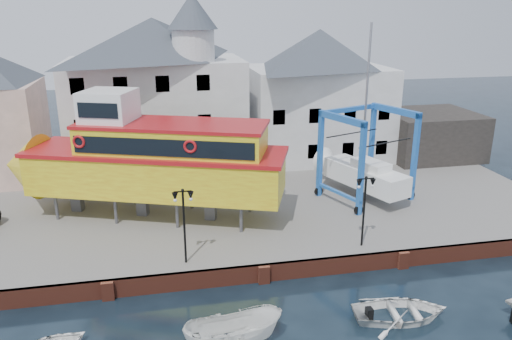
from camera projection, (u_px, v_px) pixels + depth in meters
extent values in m
plane|color=black|center=(264.00, 282.00, 26.65)|extent=(140.00, 140.00, 0.00)
cube|color=slate|center=(232.00, 199.00, 36.74)|extent=(44.00, 22.00, 1.00)
cube|color=maroon|center=(263.00, 273.00, 26.61)|extent=(44.00, 0.25, 1.00)
cube|color=maroon|center=(108.00, 291.00, 24.94)|extent=(0.60, 0.36, 1.00)
cube|color=maroon|center=(264.00, 274.00, 26.45)|extent=(0.60, 0.36, 1.00)
cube|color=maroon|center=(403.00, 260.00, 27.96)|extent=(0.60, 0.36, 1.00)
cube|color=silver|center=(157.00, 115.00, 41.21)|extent=(14.00, 8.00, 9.00)
pyramid|color=#3C414C|center=(153.00, 39.00, 39.30)|extent=(14.00, 8.00, 3.20)
cube|color=black|center=(86.00, 166.00, 37.39)|extent=(1.00, 0.08, 1.20)
cube|color=black|center=(127.00, 164.00, 37.96)|extent=(1.00, 0.08, 1.20)
cube|color=black|center=(167.00, 162.00, 38.53)|extent=(1.00, 0.08, 1.20)
cube|color=black|center=(206.00, 159.00, 39.09)|extent=(1.00, 0.08, 1.20)
cube|color=black|center=(82.00, 127.00, 36.45)|extent=(1.00, 0.08, 1.20)
cube|color=black|center=(124.00, 126.00, 37.02)|extent=(1.00, 0.08, 1.20)
cube|color=black|center=(165.00, 124.00, 37.58)|extent=(1.00, 0.08, 1.20)
cube|color=black|center=(205.00, 122.00, 38.15)|extent=(1.00, 0.08, 1.20)
cube|color=black|center=(77.00, 86.00, 35.51)|extent=(1.00, 0.08, 1.20)
cube|color=black|center=(120.00, 85.00, 36.08)|extent=(1.00, 0.08, 1.20)
cube|color=black|center=(162.00, 84.00, 36.64)|extent=(1.00, 0.08, 1.20)
cube|color=black|center=(203.00, 83.00, 37.21)|extent=(1.00, 0.08, 1.20)
cylinder|color=silver|center=(193.00, 45.00, 37.75)|extent=(3.20, 3.20, 2.40)
cone|color=#3C414C|center=(192.00, 11.00, 36.97)|extent=(3.80, 3.80, 2.60)
cube|color=silver|center=(317.00, 113.00, 44.47)|extent=(12.00, 8.00, 8.00)
pyramid|color=#3C414C|center=(320.00, 48.00, 42.71)|extent=(12.00, 8.00, 3.20)
cube|color=black|center=(278.00, 153.00, 40.69)|extent=(1.00, 0.08, 1.20)
cube|color=black|center=(314.00, 151.00, 41.25)|extent=(1.00, 0.08, 1.20)
cube|color=black|center=(348.00, 149.00, 41.82)|extent=(1.00, 0.08, 1.20)
cube|color=black|center=(381.00, 147.00, 42.38)|extent=(1.00, 0.08, 1.20)
cube|color=black|center=(279.00, 117.00, 39.75)|extent=(1.00, 0.08, 1.20)
cube|color=black|center=(315.00, 116.00, 40.31)|extent=(1.00, 0.08, 1.20)
cube|color=black|center=(350.00, 114.00, 40.88)|extent=(1.00, 0.08, 1.20)
cube|color=black|center=(384.00, 113.00, 41.44)|extent=(1.00, 0.08, 1.20)
cube|color=black|center=(429.00, 134.00, 45.12)|extent=(8.00, 7.00, 4.00)
cylinder|color=black|center=(184.00, 228.00, 26.08)|extent=(0.12, 0.12, 4.00)
cube|color=black|center=(183.00, 191.00, 25.44)|extent=(0.90, 0.06, 0.06)
sphere|color=black|center=(183.00, 190.00, 25.41)|extent=(0.16, 0.16, 0.16)
cone|color=black|center=(175.00, 197.00, 25.44)|extent=(0.32, 0.32, 0.45)
sphere|color=white|center=(175.00, 200.00, 25.50)|extent=(0.18, 0.18, 0.18)
cone|color=black|center=(191.00, 196.00, 25.60)|extent=(0.32, 0.32, 0.45)
sphere|color=white|center=(191.00, 199.00, 25.65)|extent=(0.18, 0.18, 0.18)
cylinder|color=black|center=(364.00, 213.00, 27.96)|extent=(0.12, 0.12, 4.00)
cube|color=black|center=(366.00, 179.00, 27.32)|extent=(0.90, 0.06, 0.06)
sphere|color=black|center=(366.00, 177.00, 27.30)|extent=(0.16, 0.16, 0.16)
cone|color=black|center=(359.00, 184.00, 27.33)|extent=(0.32, 0.32, 0.45)
sphere|color=white|center=(359.00, 187.00, 27.38)|extent=(0.18, 0.18, 0.18)
cone|color=black|center=(373.00, 183.00, 27.48)|extent=(0.32, 0.32, 0.45)
sphere|color=white|center=(372.00, 186.00, 27.54)|extent=(0.18, 0.18, 0.18)
cylinder|color=#59595E|center=(56.00, 207.00, 31.80)|extent=(0.26, 0.26, 1.71)
cylinder|color=#59595E|center=(81.00, 190.00, 34.80)|extent=(0.26, 0.26, 1.71)
cylinder|color=#59595E|center=(116.00, 211.00, 31.21)|extent=(0.26, 0.26, 1.71)
cylinder|color=#59595E|center=(135.00, 193.00, 34.21)|extent=(0.26, 0.26, 1.71)
cylinder|color=#59595E|center=(177.00, 215.00, 30.62)|extent=(0.26, 0.26, 1.71)
cylinder|color=#59595E|center=(191.00, 196.00, 33.62)|extent=(0.26, 0.26, 1.71)
cylinder|color=#59595E|center=(241.00, 219.00, 30.03)|extent=(0.26, 0.26, 1.71)
cylinder|color=#59595E|center=(250.00, 199.00, 33.03)|extent=(0.26, 0.26, 1.71)
cube|color=#59595E|center=(77.00, 198.00, 33.22)|extent=(0.84, 0.77, 1.71)
cube|color=#59595E|center=(142.00, 202.00, 32.54)|extent=(0.84, 0.77, 1.71)
cube|color=#59595E|center=(210.00, 206.00, 31.87)|extent=(0.84, 0.77, 1.71)
cube|color=gold|center=(157.00, 173.00, 31.71)|extent=(16.50, 9.64, 2.51)
cone|color=gold|center=(24.00, 166.00, 33.08)|extent=(3.87, 4.94, 4.34)
cube|color=#AB1418|center=(156.00, 152.00, 31.28)|extent=(16.89, 9.93, 0.25)
cube|color=gold|center=(173.00, 140.00, 30.86)|extent=(12.06, 7.62, 1.83)
cube|color=black|center=(162.00, 148.00, 29.00)|extent=(10.30, 3.88, 1.03)
cube|color=black|center=(182.00, 132.00, 32.70)|extent=(10.30, 3.88, 1.03)
cube|color=#AB1418|center=(172.00, 124.00, 30.55)|extent=(12.31, 7.81, 0.21)
cube|color=white|center=(109.00, 107.00, 30.84)|extent=(3.82, 3.82, 2.08)
cube|color=black|center=(98.00, 111.00, 29.39)|extent=(2.36, 0.93, 0.91)
torus|color=#AB1418|center=(79.00, 142.00, 29.66)|extent=(0.81, 0.43, 0.80)
torus|color=#AB1418|center=(190.00, 147.00, 28.64)|extent=(0.81, 0.43, 0.80)
cube|color=#1E54B2|center=(361.00, 170.00, 31.84)|extent=(0.40, 0.40, 6.20)
cylinder|color=black|center=(358.00, 210.00, 32.71)|extent=(0.66, 0.43, 0.62)
cube|color=#1E54B2|center=(320.00, 154.00, 35.14)|extent=(0.40, 0.40, 6.20)
cylinder|color=black|center=(319.00, 191.00, 36.02)|extent=(0.66, 0.43, 0.62)
cube|color=#1E54B2|center=(415.00, 158.00, 34.38)|extent=(0.40, 0.40, 6.20)
cylinder|color=black|center=(411.00, 195.00, 35.26)|extent=(0.66, 0.43, 0.62)
cube|color=#1E54B2|center=(372.00, 144.00, 37.69)|extent=(0.40, 0.40, 6.20)
cylinder|color=black|center=(369.00, 179.00, 38.56)|extent=(0.66, 0.43, 0.62)
cube|color=#1E54B2|center=(342.00, 119.00, 32.57)|extent=(1.87, 4.25, 0.43)
cube|color=#1E54B2|center=(338.00, 192.00, 34.18)|extent=(1.79, 4.21, 0.19)
cube|color=#1E54B2|center=(396.00, 110.00, 35.11)|extent=(1.87, 4.25, 0.43)
cube|color=#1E54B2|center=(390.00, 179.00, 36.73)|extent=(1.79, 4.21, 0.19)
cube|color=#1E54B2|center=(349.00, 109.00, 35.49)|extent=(5.07, 2.19, 0.31)
cube|color=white|center=(365.00, 176.00, 35.23)|extent=(4.28, 6.93, 1.42)
cone|color=white|center=(329.00, 162.00, 38.40)|extent=(2.41, 2.05, 2.04)
cube|color=#59595E|center=(364.00, 190.00, 35.55)|extent=(0.77, 1.56, 0.62)
cube|color=white|center=(371.00, 165.00, 34.57)|extent=(2.27, 2.99, 0.53)
cylinder|color=#99999E|center=(366.00, 97.00, 33.84)|extent=(0.21, 0.21, 9.74)
cube|color=black|center=(385.00, 143.00, 33.08)|extent=(4.45, 1.80, 0.05)
cube|color=black|center=(352.00, 133.00, 35.63)|extent=(4.45, 1.80, 0.05)
imported|color=white|center=(400.00, 318.00, 23.60)|extent=(4.82, 3.68, 0.93)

